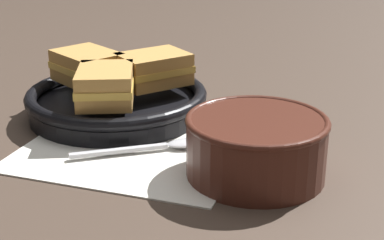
{
  "coord_description": "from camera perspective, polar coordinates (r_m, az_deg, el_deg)",
  "views": [
    {
      "loc": [
        0.13,
        -0.68,
        0.3
      ],
      "look_at": [
        0.02,
        0.0,
        0.04
      ],
      "focal_mm": 55.0,
      "sensor_mm": 36.0,
      "label": 1
    }
  ],
  "objects": [
    {
      "name": "ground_plane",
      "position": [
        0.76,
        -1.68,
        -2.68
      ],
      "size": [
        4.0,
        4.0,
        0.0
      ],
      "primitive_type": "plane",
      "color": "#47382D"
    },
    {
      "name": "sandwich_near_left",
      "position": [
        0.8,
        -8.39,
        3.34
      ],
      "size": [
        0.09,
        0.11,
        0.05
      ],
      "rotation": [
        0.0,
        0.0,
        6.5
      ],
      "color": "#C18E47",
      "rests_on": "skillet"
    },
    {
      "name": "spoon",
      "position": [
        0.75,
        -2.13,
        -2.44
      ],
      "size": [
        0.17,
        0.09,
        0.01
      ],
      "rotation": [
        0.0,
        0.0,
        0.43
      ],
      "color": "silver",
      "rests_on": "napkin"
    },
    {
      "name": "sandwich_far_left",
      "position": [
        0.89,
        -10.12,
        5.11
      ],
      "size": [
        0.12,
        0.12,
        0.05
      ],
      "rotation": [
        0.0,
        0.0,
        10.32
      ],
      "color": "#C18E47",
      "rests_on": "skillet"
    },
    {
      "name": "napkin",
      "position": [
        0.75,
        -5.6,
        -2.71
      ],
      "size": [
        0.31,
        0.28,
        0.0
      ],
      "color": "white",
      "rests_on": "ground_plane"
    },
    {
      "name": "skillet",
      "position": [
        0.87,
        -7.29,
        1.75
      ],
      "size": [
        0.26,
        0.26,
        0.04
      ],
      "color": "black",
      "rests_on": "ground_plane"
    },
    {
      "name": "soup_bowl",
      "position": [
        0.67,
        6.26,
        -2.23
      ],
      "size": [
        0.16,
        0.16,
        0.07
      ],
      "color": "#4C2319",
      "rests_on": "ground_plane"
    },
    {
      "name": "sandwich_near_right",
      "position": [
        0.87,
        -3.75,
        4.98
      ],
      "size": [
        0.12,
        0.12,
        0.05
      ],
      "rotation": [
        0.0,
        0.0,
        8.58
      ],
      "color": "#C18E47",
      "rests_on": "skillet"
    }
  ]
}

